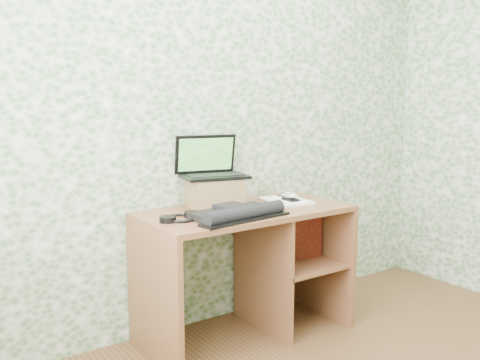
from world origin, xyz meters
TOP-DOWN VIEW (x-y plane):
  - wall_back at (0.00, 1.75)m, footprint 3.50×0.00m
  - desk at (0.08, 1.47)m, footprint 1.20×0.60m
  - riser at (-0.12, 1.58)m, footprint 0.33×0.29m
  - laptop at (-0.12, 1.62)m, footprint 0.41×0.33m
  - keyboard at (-0.16, 1.29)m, footprint 0.55×0.32m
  - headphones at (-0.43, 1.42)m, footprint 0.24×0.20m
  - notepad at (0.32, 1.47)m, footprint 0.25×0.33m
  - mouse at (0.33, 1.44)m, footprint 0.08×0.12m
  - pen at (0.36, 1.53)m, footprint 0.02×0.13m
  - red_box at (0.42, 1.44)m, footprint 0.26×0.10m

SIDE VIEW (x-z plane):
  - desk at x=0.08m, z-range 0.11..0.86m
  - red_box at x=0.42m, z-range 0.39..0.70m
  - notepad at x=0.32m, z-range 0.75..0.76m
  - headphones at x=-0.43m, z-range 0.75..0.78m
  - pen at x=0.36m, z-range 0.76..0.77m
  - keyboard at x=-0.16m, z-range 0.74..0.81m
  - mouse at x=0.33m, z-range 0.76..0.80m
  - riser at x=-0.12m, z-range 0.75..0.92m
  - laptop at x=-0.12m, z-range 0.86..1.10m
  - wall_back at x=0.00m, z-range -0.45..3.05m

